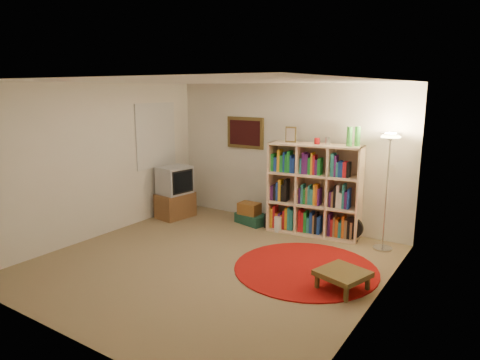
% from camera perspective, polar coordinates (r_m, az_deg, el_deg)
% --- Properties ---
extents(room, '(4.54, 4.54, 2.54)m').
position_cam_1_polar(room, '(5.86, -4.21, 0.76)').
color(room, '#856F4E').
rests_on(room, ground).
extents(bookshelf, '(1.57, 0.61, 1.83)m').
position_cam_1_polar(bookshelf, '(7.21, 9.68, -1.45)').
color(bookshelf, '#FFD2AA').
rests_on(bookshelf, ground).
extents(floor_lamp, '(0.40, 0.40, 1.79)m').
position_cam_1_polar(floor_lamp, '(6.62, 19.30, 3.38)').
color(floor_lamp, silver).
rests_on(floor_lamp, ground).
extents(floor_fan, '(0.35, 0.19, 0.40)m').
position_cam_1_polar(floor_fan, '(7.11, 14.71, -6.37)').
color(floor_fan, black).
rests_on(floor_fan, ground).
extents(tv_stand, '(0.56, 0.73, 0.98)m').
position_cam_1_polar(tv_stand, '(8.18, -8.65, -1.72)').
color(tv_stand, brown).
rests_on(tv_stand, ground).
extents(dvd_box, '(0.37, 0.33, 0.10)m').
position_cam_1_polar(dvd_box, '(8.25, -8.88, -4.64)').
color(dvd_box, '#B2B1B6').
rests_on(dvd_box, ground).
extents(suitcase, '(0.63, 0.49, 0.18)m').
position_cam_1_polar(suitcase, '(7.81, 1.61, -5.16)').
color(suitcase, '#163C2F').
rests_on(suitcase, ground).
extents(wicker_basket, '(0.37, 0.27, 0.21)m').
position_cam_1_polar(wicker_basket, '(7.74, 1.25, -3.82)').
color(wicker_basket, brown).
rests_on(wicker_basket, suitcase).
extents(duffel_bag, '(0.40, 0.35, 0.25)m').
position_cam_1_polar(duffel_bag, '(7.64, 4.89, -5.34)').
color(duffel_bag, black).
rests_on(duffel_bag, ground).
extents(paper_towel, '(0.16, 0.16, 0.26)m').
position_cam_1_polar(paper_towel, '(7.39, 5.05, -5.90)').
color(paper_towel, white).
rests_on(paper_towel, ground).
extents(red_rug, '(1.95, 1.95, 0.02)m').
position_cam_1_polar(red_rug, '(6.01, 8.74, -11.58)').
color(red_rug, '#940D0A').
rests_on(red_rug, ground).
extents(side_table, '(0.67, 0.67, 0.25)m').
position_cam_1_polar(side_table, '(5.45, 13.53, -12.11)').
color(side_table, '#4F3C1B').
rests_on(side_table, ground).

